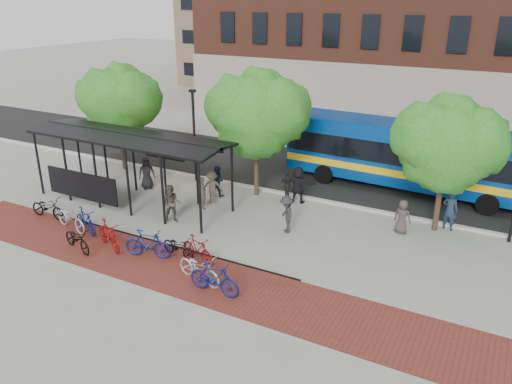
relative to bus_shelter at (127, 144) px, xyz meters
The scene contains 31 objects.
ground 8.68m from the bus_shelter, ahead, with size 160.00×160.00×0.00m, color #9E9E99.
asphalt_street 12.12m from the bus_shelter, 46.19° to the left, with size 160.00×8.00×0.01m, color black.
curb 9.74m from the bus_shelter, 28.84° to the left, with size 160.00×0.25×0.12m, color #B7B7B2.
brick_strip 8.19m from the bus_shelter, 36.40° to the right, with size 24.00×3.00×0.01m, color maroon.
bike_rack_rail 6.74m from the bus_shelter, 36.84° to the right, with size 12.00×0.05×0.95m, color black.
bus_shelter is the anchor object (origin of this frame).
tree_a 5.52m from the bus_shelter, 134.60° to the left, with size 4.90×4.00×6.18m.
tree_b 6.64m from the bus_shelter, 36.21° to the left, with size 5.15×4.20×6.47m.
tree_c 14.77m from the bus_shelter, 15.06° to the left, with size 4.66×3.80×5.92m.
lamp_post_left 4.24m from the bus_shelter, 74.47° to the left, with size 0.35×0.20×5.12m.
bus 14.51m from the bus_shelter, 34.78° to the left, with size 13.26×3.65×3.54m.
bike_0 4.69m from the bus_shelter, 121.75° to the right, with size 0.69×1.98×1.04m, color black.
bike_2 4.50m from the bus_shelter, 92.44° to the right, with size 0.76×2.17×1.14m, color #B7B7BA.
bike_3 4.45m from the bus_shelter, 80.55° to the right, with size 0.52×1.85×1.11m, color navy.
bike_4 5.86m from the bus_shelter, 72.94° to the right, with size 0.66×1.88×0.99m, color black.
bike_5 5.59m from the bus_shelter, 59.15° to the right, with size 0.57×2.00×1.20m, color maroon.
bike_7 6.59m from the bus_shelter, 42.81° to the right, with size 0.55×1.96×1.18m, color navy.
bike_8 7.08m from the bus_shelter, 32.95° to the right, with size 0.60×1.72×0.90m, color black.
bike_9 7.74m from the bus_shelter, 28.83° to the right, with size 0.50×1.78×1.07m, color maroon.
bike_10 9.04m from the bus_shelter, 32.89° to the right, with size 0.73×2.08×1.09m, color #BBBBBE.
bike_11 9.98m from the bus_shelter, 31.98° to the right, with size 0.57×2.03×1.22m, color navy.
pedestrian_0 2.84m from the bus_shelter, 105.45° to the left, with size 0.87×0.56×1.77m, color black.
pedestrian_1 4.37m from the bus_shelter, 14.65° to the left, with size 0.59×0.39×1.63m, color #413B34.
pedestrian_2 4.87m from the bus_shelter, 38.93° to the left, with size 0.78×0.61×1.61m, color #1C2A43.
pedestrian_3 4.64m from the bus_shelter, 25.02° to the left, with size 1.08×0.62×1.67m, color brown.
pedestrian_4 8.14m from the bus_shelter, 29.85° to the left, with size 0.91×0.38×1.56m, color #2A2A2A.
pedestrian_5 8.65m from the bus_shelter, 27.29° to the left, with size 1.74×0.55×1.88m, color black.
pedestrian_6 13.35m from the bus_shelter, 12.16° to the left, with size 0.75×0.49×1.54m, color #423835.
pedestrian_7 15.33m from the bus_shelter, 15.75° to the left, with size 0.68×0.45×1.86m, color #1B2F41.
pedestrian_8 4.05m from the bus_shelter, 17.18° to the right, with size 0.87×0.68×1.80m, color #51483C.
pedestrian_9 8.67m from the bus_shelter, ahead, with size 1.08×0.62×1.67m, color #292929.
Camera 1 is at (8.40, -18.15, 9.74)m, focal length 35.00 mm.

